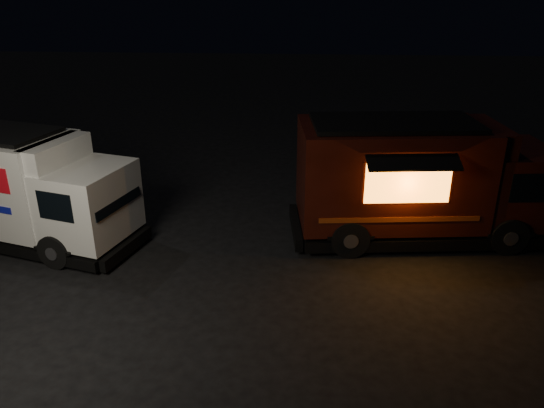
{
  "coord_description": "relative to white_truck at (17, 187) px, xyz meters",
  "views": [
    {
      "loc": [
        2.4,
        -10.66,
        6.63
      ],
      "look_at": [
        1.54,
        2.0,
        1.16
      ],
      "focal_mm": 35.0,
      "sensor_mm": 36.0,
      "label": 1
    }
  ],
  "objects": [
    {
      "name": "ground",
      "position": [
        5.21,
        -1.89,
        -1.51
      ],
      "size": [
        80.0,
        80.0,
        0.0
      ],
      "primitive_type": "plane",
      "color": "black",
      "rests_on": "ground"
    },
    {
      "name": "white_truck",
      "position": [
        0.0,
        0.0,
        0.0
      ],
      "size": [
        7.02,
        4.0,
        3.02
      ],
      "primitive_type": null,
      "rotation": [
        0.0,
        0.0,
        -0.28
      ],
      "color": "silver",
      "rests_on": "ground"
    },
    {
      "name": "red_truck",
      "position": [
        10.76,
        0.94,
        0.12
      ],
      "size": [
        7.23,
        3.28,
        3.26
      ],
      "primitive_type": null,
      "rotation": [
        0.0,
        0.0,
        0.1
      ],
      "color": "#380F0A",
      "rests_on": "ground"
    }
  ]
}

